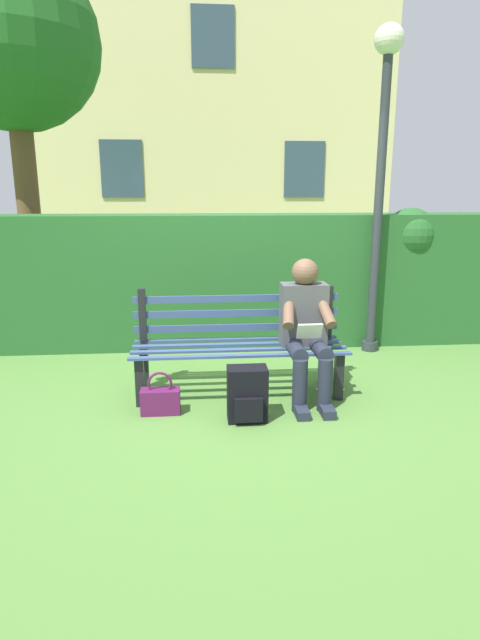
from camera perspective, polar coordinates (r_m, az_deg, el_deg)
ground at (r=4.45m, az=-0.11°, el=-8.16°), size 60.00×60.00×0.00m
park_bench at (r=4.39m, az=-0.20°, el=-2.40°), size 1.79×0.54×0.89m
person_seated at (r=4.24m, az=7.33°, el=-0.75°), size 0.44×0.73×1.16m
hedge_backdrop at (r=5.77m, az=1.46°, el=4.74°), size 5.88×0.70×1.52m
tree at (r=7.65m, az=-24.47°, el=25.73°), size 2.22×2.11×4.52m
building_facade at (r=13.37m, az=-3.21°, el=23.44°), size 8.01×2.94×7.74m
backpack at (r=3.89m, az=0.81°, el=-8.28°), size 0.30×0.26×0.42m
handbag at (r=4.08m, az=-8.82°, el=-8.76°), size 0.30×0.14×0.34m
lamp_post at (r=5.57m, az=15.54°, el=18.15°), size 0.29×0.29×3.23m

